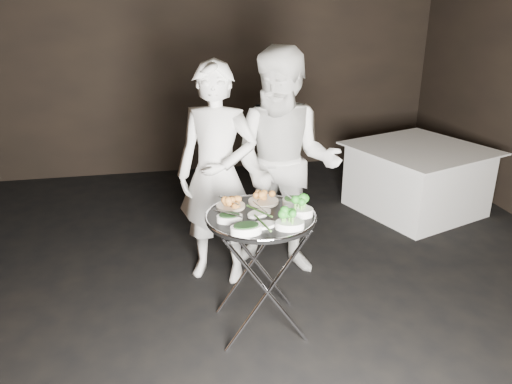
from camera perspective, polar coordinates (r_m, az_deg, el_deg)
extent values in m
cube|color=black|center=(3.67, 0.76, -14.93)|extent=(6.00, 7.00, 0.05)
cube|color=black|center=(6.48, -6.00, 15.48)|extent=(6.00, 0.05, 3.00)
cylinder|color=silver|center=(3.22, 1.33, -11.40)|extent=(0.57, 0.03, 0.83)
cylinder|color=silver|center=(3.22, 1.33, -11.40)|extent=(0.57, 0.03, 0.83)
cylinder|color=silver|center=(3.58, -0.22, -7.71)|extent=(0.57, 0.03, 0.83)
cylinder|color=silver|center=(3.58, -0.22, -7.71)|extent=(0.57, 0.03, 0.83)
cylinder|color=silver|center=(3.18, -3.70, -3.89)|extent=(0.02, 0.48, 0.02)
cylinder|color=silver|center=(3.27, 4.64, -3.18)|extent=(0.02, 0.48, 0.02)
cylinder|color=black|center=(3.20, 0.53, -2.95)|extent=(0.70, 0.70, 0.03)
torus|color=silver|center=(3.20, 0.53, -2.71)|extent=(0.72, 0.72, 0.02)
cylinder|color=beige|center=(3.32, -2.91, -1.61)|extent=(0.19, 0.19, 0.02)
cylinder|color=beige|center=(3.39, 0.86, -1.09)|extent=(0.21, 0.21, 0.02)
cylinder|color=white|center=(3.35, 4.10, -1.17)|extent=(0.12, 0.12, 0.05)
cylinder|color=silver|center=(3.29, -3.11, -0.98)|extent=(0.11, 0.18, 0.01)
cylinder|color=silver|center=(3.38, 0.63, -0.37)|extent=(0.10, 0.19, 0.01)
cylinder|color=silver|center=(3.34, 3.93, -0.64)|extent=(0.04, 0.21, 0.01)
cylinder|color=silver|center=(3.10, -3.26, -2.48)|extent=(0.16, 0.15, 0.01)
cylinder|color=silver|center=(3.18, 4.61, -1.84)|extent=(0.15, 0.16, 0.01)
cylinder|color=silver|center=(3.18, 0.50, -1.74)|extent=(0.06, 0.20, 0.01)
imported|color=white|center=(3.85, -4.49, 1.89)|extent=(0.75, 0.64, 1.74)
imported|color=white|center=(3.94, 3.33, 3.05)|extent=(1.09, 0.98, 1.83)
cube|color=white|center=(5.56, 17.87, 1.32)|extent=(1.09, 1.09, 0.68)
cube|color=white|center=(5.46, 18.28, 4.78)|extent=(1.23, 1.23, 0.02)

